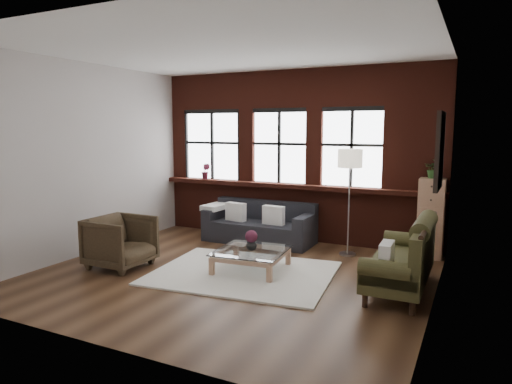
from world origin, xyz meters
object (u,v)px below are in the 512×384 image
at_px(armchair, 121,242).
at_px(floor_lamp, 349,198).
at_px(vintage_settee, 400,255).
at_px(dark_sofa, 259,223).
at_px(vase, 251,244).
at_px(coffee_table, 251,261).
at_px(drawer_chest, 431,218).

distance_m(armchair, floor_lamp, 3.73).
bearing_deg(floor_lamp, vintage_settee, -52.53).
distance_m(vintage_settee, floor_lamp, 1.80).
relative_size(dark_sofa, vintage_settee, 1.13).
relative_size(vase, floor_lamp, 0.09).
bearing_deg(armchair, vase, -69.82).
height_order(vintage_settee, floor_lamp, floor_lamp).
bearing_deg(vase, dark_sofa, 112.09).
bearing_deg(floor_lamp, coffee_table, -125.04).
xyz_separation_m(vintage_settee, armchair, (-4.01, -0.83, -0.09)).
relative_size(armchair, vase, 5.15).
bearing_deg(drawer_chest, armchair, -147.53).
bearing_deg(dark_sofa, armchair, -118.00).
xyz_separation_m(vintage_settee, coffee_table, (-2.11, -0.13, -0.32)).
relative_size(armchair, floor_lamp, 0.45).
height_order(vintage_settee, vase, vintage_settee).
bearing_deg(drawer_chest, coffee_table, -139.37).
height_order(coffee_table, vase, vase).
distance_m(vintage_settee, coffee_table, 2.14).
bearing_deg(armchair, dark_sofa, -27.94).
bearing_deg(dark_sofa, coffee_table, -67.91).
xyz_separation_m(dark_sofa, floor_lamp, (1.72, -0.12, 0.60)).
height_order(armchair, floor_lamp, floor_lamp).
xyz_separation_m(vase, floor_lamp, (1.06, 1.51, 0.56)).
height_order(vase, drawer_chest, drawer_chest).
distance_m(vintage_settee, armchair, 4.10).
relative_size(vintage_settee, armchair, 2.08).
bearing_deg(armchair, vintage_settee, -78.26).
distance_m(dark_sofa, vase, 1.76).
bearing_deg(vintage_settee, coffee_table, -176.37).
distance_m(armchair, drawer_chest, 5.00).
height_order(armchair, drawer_chest, drawer_chest).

